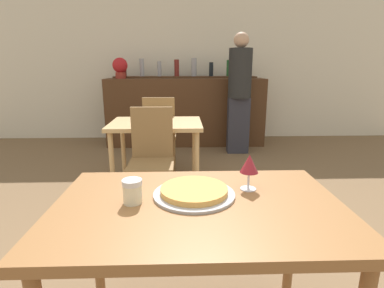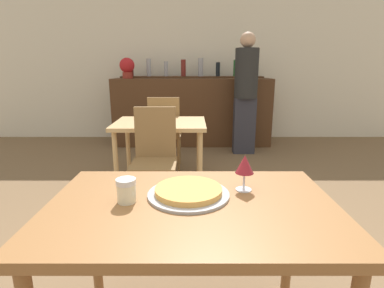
# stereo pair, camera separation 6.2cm
# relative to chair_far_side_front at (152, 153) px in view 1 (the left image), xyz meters

# --- Properties ---
(wall_back) EXTENTS (8.00, 0.05, 2.80)m
(wall_back) POSITION_rel_chair_far_side_front_xyz_m (0.34, 2.93, 0.86)
(wall_back) COLOR silver
(wall_back) RESTS_ON ground_plane
(dining_table_near) EXTENTS (1.15, 0.75, 0.77)m
(dining_table_near) POSITION_rel_chair_far_side_front_xyz_m (0.34, -1.53, 0.15)
(dining_table_near) COLOR brown
(dining_table_near) RESTS_ON ground_plane
(dining_table_far) EXTENTS (0.96, 0.71, 0.73)m
(dining_table_far) POSITION_rel_chair_far_side_front_xyz_m (0.00, 0.52, 0.09)
(dining_table_far) COLOR tan
(dining_table_far) RESTS_ON ground_plane
(bar_counter) EXTENTS (2.60, 0.56, 1.11)m
(bar_counter) POSITION_rel_chair_far_side_front_xyz_m (0.34, 2.43, 0.01)
(bar_counter) COLOR #4C2D19
(bar_counter) RESTS_ON ground_plane
(bar_back_shelf) EXTENTS (2.39, 0.24, 0.32)m
(bar_back_shelf) POSITION_rel_chair_far_side_front_xyz_m (0.34, 2.57, 0.64)
(bar_back_shelf) COLOR #4C2D19
(bar_back_shelf) RESTS_ON bar_counter
(chair_far_side_front) EXTENTS (0.40, 0.40, 0.94)m
(chair_far_side_front) POSITION_rel_chair_far_side_front_xyz_m (0.00, 0.00, 0.00)
(chair_far_side_front) COLOR olive
(chair_far_side_front) RESTS_ON ground_plane
(chair_far_side_back) EXTENTS (0.40, 0.40, 0.94)m
(chair_far_side_back) POSITION_rel_chair_far_side_front_xyz_m (0.00, 1.04, 0.00)
(chair_far_side_back) COLOR olive
(chair_far_side_back) RESTS_ON ground_plane
(pizza_tray) EXTENTS (0.34, 0.34, 0.04)m
(pizza_tray) POSITION_rel_chair_far_side_front_xyz_m (0.33, -1.46, 0.25)
(pizza_tray) COLOR #A3A3A8
(pizza_tray) RESTS_ON dining_table_near
(cheese_shaker) EXTENTS (0.08, 0.08, 0.10)m
(cheese_shaker) POSITION_rel_chair_far_side_front_xyz_m (0.08, -1.51, 0.28)
(cheese_shaker) COLOR beige
(cheese_shaker) RESTS_ON dining_table_near
(person_standing) EXTENTS (0.34, 0.34, 1.77)m
(person_standing) POSITION_rel_chair_far_side_front_xyz_m (1.13, 1.85, 0.42)
(person_standing) COLOR #2D2D38
(person_standing) RESTS_ON ground_plane
(wine_glass) EXTENTS (0.08, 0.08, 0.16)m
(wine_glass) POSITION_rel_chair_far_side_front_xyz_m (0.57, -1.40, 0.35)
(wine_glass) COLOR silver
(wine_glass) RESTS_ON dining_table_near
(potted_plant) EXTENTS (0.24, 0.24, 0.33)m
(potted_plant) POSITION_rel_chair_far_side_front_xyz_m (-0.71, 2.38, 0.75)
(potted_plant) COLOR maroon
(potted_plant) RESTS_ON bar_counter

